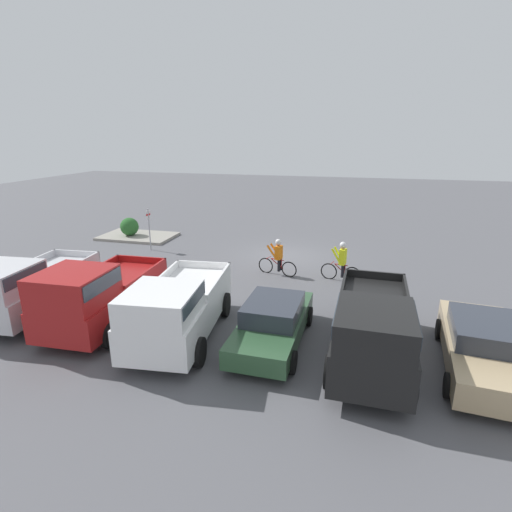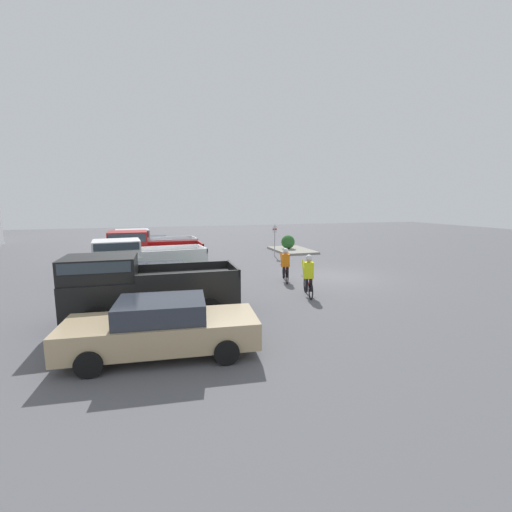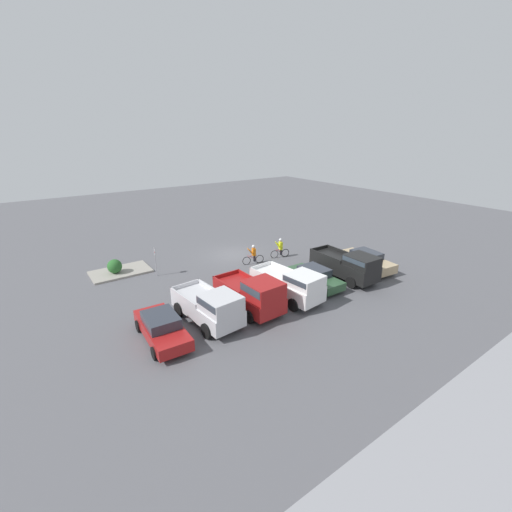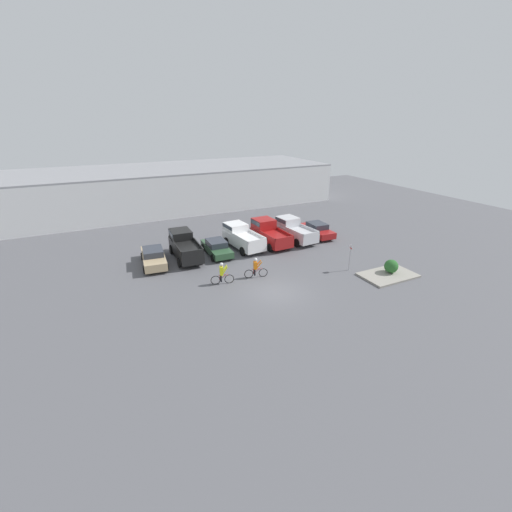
{
  "view_description": "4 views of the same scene",
  "coord_description": "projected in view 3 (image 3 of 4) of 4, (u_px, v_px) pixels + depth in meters",
  "views": [
    {
      "loc": [
        -3.44,
        19.29,
        6.01
      ],
      "look_at": [
        0.46,
        4.16,
        1.2
      ],
      "focal_mm": 28.0,
      "sensor_mm": 36.0,
      "label": 1
    },
    {
      "loc": [
        -15.37,
        9.03,
        3.81
      ],
      "look_at": [
        0.46,
        4.16,
        1.2
      ],
      "focal_mm": 24.0,
      "sensor_mm": 36.0,
      "label": 2
    },
    {
      "loc": [
        14.88,
        24.43,
        10.32
      ],
      "look_at": [
        0.46,
        4.16,
        1.2
      ],
      "focal_mm": 24.0,
      "sensor_mm": 36.0,
      "label": 3
    },
    {
      "loc": [
        -10.8,
        -18.86,
        11.63
      ],
      "look_at": [
        0.46,
        4.16,
        1.2
      ],
      "focal_mm": 24.0,
      "sensor_mm": 36.0,
      "label": 4
    }
  ],
  "objects": [
    {
      "name": "sedan_0",
      "position": [
        366.0,
        260.0,
        27.03
      ],
      "size": [
        2.3,
        4.89,
        1.43
      ],
      "color": "tan",
      "rests_on": "ground_plane"
    },
    {
      "name": "shrub",
      "position": [
        115.0,
        266.0,
        25.86
      ],
      "size": [
        1.07,
        1.07,
        1.07
      ],
      "color": "#286028",
      "rests_on": "curb_island"
    },
    {
      "name": "sedan_1",
      "position": [
        314.0,
        277.0,
        24.07
      ],
      "size": [
        1.98,
        4.5,
        1.35
      ],
      "color": "#2D5133",
      "rests_on": "ground_plane"
    },
    {
      "name": "curb_island",
      "position": [
        121.0,
        272.0,
        26.43
      ],
      "size": [
        4.31,
        2.69,
        0.15
      ],
      "primitive_type": "cube",
      "color": "gray",
      "rests_on": "ground_plane"
    },
    {
      "name": "fire_lane_sign",
      "position": [
        155.0,
        259.0,
        25.41
      ],
      "size": [
        0.09,
        0.3,
        2.26
      ],
      "color": "#9E9EA3",
      "rests_on": "ground_plane"
    },
    {
      "name": "pickup_truck_2",
      "position": [
        253.0,
        293.0,
        20.5
      ],
      "size": [
        2.41,
        5.02,
        2.26
      ],
      "color": "maroon",
      "rests_on": "ground_plane"
    },
    {
      "name": "sedan_2",
      "position": [
        162.0,
        327.0,
        17.78
      ],
      "size": [
        2.1,
        4.59,
        1.44
      ],
      "color": "maroon",
      "rests_on": "ground_plane"
    },
    {
      "name": "ground_plane",
      "position": [
        233.0,
        255.0,
        30.34
      ],
      "size": [
        80.0,
        80.0,
        0.0
      ],
      "primitive_type": "plane",
      "color": "#56565B"
    },
    {
      "name": "cyclist_0",
      "position": [
        253.0,
        254.0,
        27.97
      ],
      "size": [
        1.82,
        0.58,
        1.65
      ],
      "color": "black",
      "rests_on": "ground_plane"
    },
    {
      "name": "pickup_truck_0",
      "position": [
        348.0,
        265.0,
        24.97
      ],
      "size": [
        2.23,
        5.36,
        2.16
      ],
      "color": "black",
      "rests_on": "ground_plane"
    },
    {
      "name": "pickup_truck_1",
      "position": [
        291.0,
        284.0,
        21.91
      ],
      "size": [
        2.59,
        5.22,
        2.1
      ],
      "color": "white",
      "rests_on": "ground_plane"
    },
    {
      "name": "cyclist_1",
      "position": [
        280.0,
        248.0,
        29.38
      ],
      "size": [
        1.72,
        0.56,
        1.74
      ],
      "color": "black",
      "rests_on": "ground_plane"
    },
    {
      "name": "pickup_truck_3",
      "position": [
        211.0,
        306.0,
        19.1
      ],
      "size": [
        2.52,
        5.01,
        2.14
      ],
      "color": "silver",
      "rests_on": "ground_plane"
    }
  ]
}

